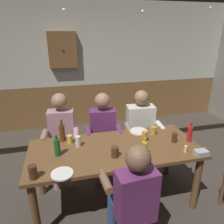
{
  "coord_description": "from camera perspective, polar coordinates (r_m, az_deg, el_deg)",
  "views": [
    {
      "loc": [
        -0.55,
        -2.17,
        2.05
      ],
      "look_at": [
        0.0,
        0.05,
        1.16
      ],
      "focal_mm": 33.91,
      "sensor_mm": 36.0,
      "label": 1
    }
  ],
  "objects": [
    {
      "name": "bottle_2",
      "position": [
        2.38,
        -14.55,
        -9.16
      ],
      "size": [
        0.06,
        0.06,
        0.25
      ],
      "color": "#195923",
      "rests_on": "dining_table"
    },
    {
      "name": "person_2",
      "position": [
        3.27,
        7.86,
        -3.82
      ],
      "size": [
        0.58,
        0.56,
        1.23
      ],
      "rotation": [
        0.0,
        0.0,
        3.03
      ],
      "color": "silver",
      "rests_on": "ground_plane"
    },
    {
      "name": "bottle_1",
      "position": [
        2.75,
        20.22,
        -5.48
      ],
      "size": [
        0.06,
        0.06,
        0.26
      ],
      "color": "red",
      "rests_on": "dining_table"
    },
    {
      "name": "pint_glass_5",
      "position": [
        2.14,
        -20.52,
        -14.93
      ],
      "size": [
        0.08,
        0.08,
        0.14
      ],
      "primitive_type": "cylinder",
      "color": "#4C2D19",
      "rests_on": "dining_table"
    },
    {
      "name": "table_candle",
      "position": [
        2.53,
        19.22,
        -9.4
      ],
      "size": [
        0.04,
        0.04,
        0.08
      ],
      "primitive_type": "cylinder",
      "color": "#F9E08C",
      "rests_on": "dining_table"
    },
    {
      "name": "string_lights",
      "position": [
        2.63,
        -1.97,
        27.25
      ],
      "size": [
        4.55,
        0.04,
        0.2
      ],
      "color": "#F9EAB2"
    },
    {
      "name": "person_0",
      "position": [
        3.05,
        -13.39,
        -5.89
      ],
      "size": [
        0.52,
        0.52,
        1.27
      ],
      "rotation": [
        0.0,
        0.0,
        3.05
      ],
      "color": "#B78493",
      "rests_on": "ground_plane"
    },
    {
      "name": "person_3",
      "position": [
        2.07,
        5.37,
        -21.12
      ],
      "size": [
        0.51,
        0.54,
        1.21
      ],
      "rotation": [
        0.0,
        0.0,
        0.08
      ],
      "color": "#6B2D66",
      "rests_on": "ground_plane"
    },
    {
      "name": "plate_1",
      "position": [
        2.88,
        7.17,
        -5.14
      ],
      "size": [
        0.24,
        0.24,
        0.01
      ],
      "primitive_type": "cylinder",
      "color": "white",
      "rests_on": "dining_table"
    },
    {
      "name": "pint_glass_6",
      "position": [
        2.7,
        16.47,
        -6.6
      ],
      "size": [
        0.06,
        0.06,
        0.12
      ],
      "primitive_type": "cylinder",
      "color": "#4C2D19",
      "rests_on": "dining_table"
    },
    {
      "name": "pint_glass_3",
      "position": [
        2.63,
        8.75,
        -6.53
      ],
      "size": [
        0.07,
        0.07,
        0.13
      ],
      "primitive_type": "cylinder",
      "color": "gold",
      "rests_on": "dining_table"
    },
    {
      "name": "ground_plane",
      "position": [
        3.04,
        0.26,
        -21.3
      ],
      "size": [
        7.74,
        7.74,
        0.0
      ],
      "primitive_type": "plane",
      "color": "#423A33"
    },
    {
      "name": "dining_table",
      "position": [
        2.56,
        0.8,
        -11.58
      ],
      "size": [
        1.98,
        0.85,
        0.77
      ],
      "color": "brown",
      "rests_on": "ground_plane"
    },
    {
      "name": "pint_glass_1",
      "position": [
        2.31,
        0.8,
        -10.71
      ],
      "size": [
        0.08,
        0.08,
        0.12
      ],
      "primitive_type": "cylinder",
      "color": "#4C2D19",
      "rests_on": "dining_table"
    },
    {
      "name": "person_1",
      "position": [
        3.1,
        -2.37,
        -5.16
      ],
      "size": [
        0.54,
        0.54,
        1.23
      ],
      "rotation": [
        0.0,
        0.0,
        3.04
      ],
      "color": "#6B2D66",
      "rests_on": "ground_plane"
    },
    {
      "name": "wall_dart_cabinet",
      "position": [
        4.49,
        -13.16,
        15.99
      ],
      "size": [
        0.56,
        0.15,
        0.7
      ],
      "color": "brown"
    },
    {
      "name": "plate_0",
      "position": [
        2.14,
        -13.27,
        -15.88
      ],
      "size": [
        0.21,
        0.21,
        0.01
      ],
      "primitive_type": "cylinder",
      "color": "white",
      "rests_on": "dining_table"
    },
    {
      "name": "bottle_0",
      "position": [
        2.32,
        8.82,
        -9.81
      ],
      "size": [
        0.05,
        0.05,
        0.23
      ],
      "color": "gold",
      "rests_on": "dining_table"
    },
    {
      "name": "pint_glass_0",
      "position": [
        2.62,
        -11.33,
        -7.2
      ],
      "size": [
        0.07,
        0.07,
        0.1
      ],
      "primitive_type": "cylinder",
      "color": "#E5C64C",
      "rests_on": "dining_table"
    },
    {
      "name": "back_wall_wainscot",
      "position": [
        4.9,
        -6.65,
        2.17
      ],
      "size": [
        6.45,
        0.12,
        0.93
      ],
      "primitive_type": "cube",
      "color": "brown",
      "rests_on": "ground_plane"
    },
    {
      "name": "back_wall_upper",
      "position": [
        4.64,
        -7.37,
        17.65
      ],
      "size": [
        6.45,
        0.12,
        1.69
      ],
      "primitive_type": "cube",
      "color": "beige"
    },
    {
      "name": "bottle_3",
      "position": [
        2.66,
        -13.28,
        -5.46
      ],
      "size": [
        0.07,
        0.07,
        0.28
      ],
      "color": "#593314",
      "rests_on": "dining_table"
    },
    {
      "name": "condiment_caddy",
      "position": [
        2.56,
        22.89,
        -10.02
      ],
      "size": [
        0.14,
        0.1,
        0.05
      ],
      "primitive_type": "cube",
      "color": "#B2B7BC",
      "rests_on": "dining_table"
    },
    {
      "name": "pint_glass_4",
      "position": [
        2.52,
        -9.16,
        -7.85
      ],
      "size": [
        0.06,
        0.06,
        0.13
      ],
      "primitive_type": "cylinder",
      "color": "white",
      "rests_on": "dining_table"
    },
    {
      "name": "pint_glass_2",
      "position": [
        2.82,
        11.09,
        -4.92
      ],
      "size": [
        0.08,
        0.08,
        0.11
      ],
      "primitive_type": "cylinder",
      "color": "gold",
      "rests_on": "dining_table"
    }
  ]
}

